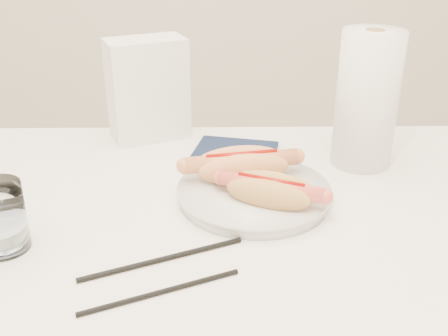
{
  "coord_description": "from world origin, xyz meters",
  "views": [
    {
      "loc": [
        0.05,
        -0.72,
        1.19
      ],
      "look_at": [
        0.06,
        0.05,
        0.82
      ],
      "focal_mm": 43.08,
      "sensor_mm": 36.0,
      "label": 1
    }
  ],
  "objects_px": {
    "plate": "(254,195)",
    "napkin_box": "(148,89)",
    "hotdog_right": "(271,191)",
    "table": "(184,254)",
    "hotdog_left": "(242,165)",
    "paper_towel_roll": "(367,100)"
  },
  "relations": [
    {
      "from": "hotdog_left",
      "to": "hotdog_right",
      "type": "relative_size",
      "value": 1.18
    },
    {
      "from": "plate",
      "to": "napkin_box",
      "type": "distance_m",
      "value": 0.36
    },
    {
      "from": "hotdog_left",
      "to": "paper_towel_roll",
      "type": "relative_size",
      "value": 0.78
    },
    {
      "from": "table",
      "to": "plate",
      "type": "bearing_deg",
      "value": 30.45
    },
    {
      "from": "table",
      "to": "napkin_box",
      "type": "height_order",
      "value": "napkin_box"
    },
    {
      "from": "plate",
      "to": "paper_towel_roll",
      "type": "height_order",
      "value": "paper_towel_roll"
    },
    {
      "from": "hotdog_right",
      "to": "paper_towel_roll",
      "type": "height_order",
      "value": "paper_towel_roll"
    },
    {
      "from": "napkin_box",
      "to": "table",
      "type": "bearing_deg",
      "value": -98.43
    },
    {
      "from": "table",
      "to": "hotdog_left",
      "type": "xyz_separation_m",
      "value": [
        0.1,
        0.11,
        0.11
      ]
    },
    {
      "from": "plate",
      "to": "hotdog_left",
      "type": "height_order",
      "value": "hotdog_left"
    },
    {
      "from": "hotdog_left",
      "to": "hotdog_right",
      "type": "height_order",
      "value": "hotdog_left"
    },
    {
      "from": "paper_towel_roll",
      "to": "hotdog_right",
      "type": "bearing_deg",
      "value": -134.78
    },
    {
      "from": "table",
      "to": "paper_towel_roll",
      "type": "distance_m",
      "value": 0.43
    },
    {
      "from": "napkin_box",
      "to": "hotdog_left",
      "type": "bearing_deg",
      "value": -75.48
    },
    {
      "from": "plate",
      "to": "napkin_box",
      "type": "bearing_deg",
      "value": 125.67
    },
    {
      "from": "plate",
      "to": "hotdog_right",
      "type": "relative_size",
      "value": 1.48
    },
    {
      "from": "napkin_box",
      "to": "paper_towel_roll",
      "type": "relative_size",
      "value": 0.83
    },
    {
      "from": "hotdog_left",
      "to": "paper_towel_roll",
      "type": "bearing_deg",
      "value": 14.15
    },
    {
      "from": "plate",
      "to": "hotdog_right",
      "type": "distance_m",
      "value": 0.06
    },
    {
      "from": "paper_towel_roll",
      "to": "hotdog_left",
      "type": "bearing_deg",
      "value": -155.44
    },
    {
      "from": "plate",
      "to": "hotdog_right",
      "type": "bearing_deg",
      "value": -63.15
    },
    {
      "from": "napkin_box",
      "to": "paper_towel_roll",
      "type": "height_order",
      "value": "paper_towel_roll"
    }
  ]
}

